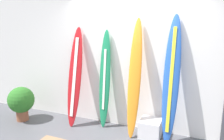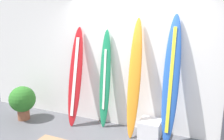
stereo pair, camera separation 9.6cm
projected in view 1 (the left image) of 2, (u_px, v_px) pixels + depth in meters
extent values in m
cube|color=white|center=(133.00, 57.00, 4.42)|extent=(7.20, 0.20, 2.80)
ellipsoid|color=#AF171B|center=(75.00, 77.00, 4.59)|extent=(0.29, 0.49, 1.97)
cube|color=silver|center=(74.00, 77.00, 4.56)|extent=(0.07, 0.35, 1.54)
ellipsoid|color=#1B7C4E|center=(105.00, 79.00, 4.47)|extent=(0.24, 0.27, 1.93)
cube|color=white|center=(104.00, 80.00, 4.44)|extent=(0.05, 0.14, 1.18)
cone|color=black|center=(104.00, 118.00, 4.60)|extent=(0.07, 0.08, 0.11)
ellipsoid|color=orange|center=(135.00, 78.00, 4.11)|extent=(0.24, 0.47, 2.15)
cone|color=black|center=(132.00, 127.00, 4.19)|extent=(0.07, 0.09, 0.11)
ellipsoid|color=#2554AF|center=(171.00, 80.00, 3.89)|extent=(0.28, 0.45, 2.21)
cube|color=yellow|center=(171.00, 80.00, 3.86)|extent=(0.06, 0.31, 1.77)
cone|color=black|center=(167.00, 132.00, 3.98)|extent=(0.07, 0.09, 0.11)
cube|color=silver|center=(150.00, 128.00, 4.19)|extent=(0.38, 0.38, 0.32)
cylinder|color=brown|center=(22.00, 115.00, 4.90)|extent=(0.25, 0.25, 0.22)
sphere|color=#2D6F25|center=(21.00, 100.00, 4.83)|extent=(0.55, 0.55, 0.55)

